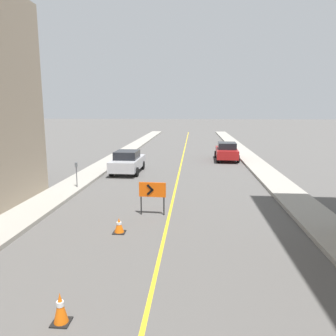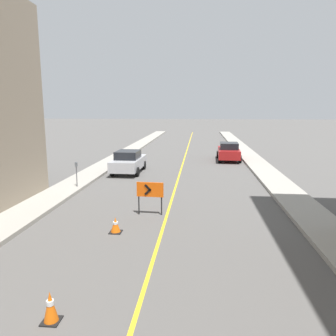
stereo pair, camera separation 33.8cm
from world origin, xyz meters
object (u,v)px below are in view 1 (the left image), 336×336
Objects in this scene: parking_meter_near_curb at (76,169)px; traffic_cone_third at (60,308)px; traffic_cone_fourth at (119,225)px; parked_car_curb_near at (128,162)px; arrow_barricade_primary at (152,191)px; parked_car_curb_mid at (227,151)px.

traffic_cone_third is at bearing -71.83° from parking_meter_near_curb.
traffic_cone_fourth is 7.30m from parking_meter_near_curb.
traffic_cone_fourth is at bearing -58.35° from parking_meter_near_curb.
traffic_cone_fourth is 0.13× the size of parked_car_curb_near.
parked_car_curb_near is (-2.92, 9.15, -0.24)m from arrow_barricade_primary.
parked_car_curb_mid is at bearing 75.99° from traffic_cone_third.
parked_car_curb_near is (-1.95, 11.31, 0.52)m from traffic_cone_fourth.
parked_car_curb_near is at bearing -138.12° from parked_car_curb_mid.
parked_car_curb_near is at bearing 70.24° from parking_meter_near_curb.
traffic_cone_third is at bearing -82.08° from parked_car_curb_near.
parked_car_curb_near is 9.82m from parked_car_curb_mid.
parked_car_curb_mid is at bearing 50.53° from parking_meter_near_curb.
parking_meter_near_curb reaches higher than traffic_cone_third.
arrow_barricade_primary is (0.97, 2.16, 0.76)m from traffic_cone_fourth.
arrow_barricade_primary is at bearing -70.86° from parked_car_curb_near.
parked_car_curb_near is at bearing 96.49° from traffic_cone_third.
parking_meter_near_curb reaches higher than arrow_barricade_primary.
traffic_cone_third is 0.50× the size of parking_meter_near_curb.
arrow_barricade_primary is 9.61m from parked_car_curb_near.
parking_meter_near_curb is (-3.80, 6.17, 0.89)m from traffic_cone_fourth.
parked_car_curb_mid is 14.80m from parking_meter_near_curb.
parked_car_curb_mid reaches higher than arrow_barricade_primary.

